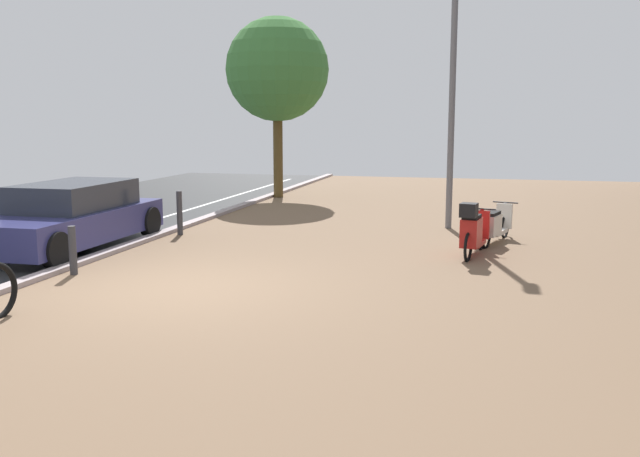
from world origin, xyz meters
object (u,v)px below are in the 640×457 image
(scooter_near, at_px, (473,231))
(scooter_mid, at_px, (494,225))
(street_tree, at_px, (277,70))
(bollard_far, at_px, (180,213))
(lamp_post, at_px, (453,76))
(parked_car_near, at_px, (70,217))
(bollard_near, at_px, (73,250))

(scooter_near, xyz_separation_m, scooter_mid, (0.37, 1.43, -0.10))
(street_tree, relative_size, bollard_far, 5.89)
(street_tree, bearing_deg, lamp_post, -41.75)
(bollard_far, bearing_deg, scooter_mid, 4.46)
(scooter_near, distance_m, parked_car_near, 7.58)
(scooter_near, relative_size, bollard_near, 2.18)
(street_tree, height_order, bollard_far, street_tree)
(lamp_post, xyz_separation_m, bollard_near, (-5.52, -6.20, -3.00))
(parked_car_near, bearing_deg, lamp_post, 31.25)
(scooter_mid, relative_size, parked_car_near, 0.42)
(parked_car_near, bearing_deg, street_tree, 81.96)
(bollard_near, xyz_separation_m, bollard_far, (0.00, 3.90, 0.08))
(bollard_near, distance_m, bollard_far, 3.90)
(scooter_near, distance_m, street_tree, 10.88)
(lamp_post, bearing_deg, bollard_near, -131.67)
(bollard_near, bearing_deg, lamp_post, 48.33)
(bollard_near, height_order, bollard_far, bollard_far)
(parked_car_near, distance_m, street_tree, 9.85)
(bollard_far, bearing_deg, bollard_near, -90.00)
(parked_car_near, height_order, street_tree, street_tree)
(parked_car_near, xyz_separation_m, street_tree, (1.30, 9.18, 3.33))
(bollard_near, relative_size, bollard_far, 0.83)
(scooter_mid, xyz_separation_m, street_tree, (-6.59, 6.79, 3.56))
(lamp_post, distance_m, street_tree, 7.52)
(scooter_mid, relative_size, lamp_post, 0.29)
(scooter_mid, distance_m, street_tree, 10.11)
(scooter_mid, height_order, lamp_post, lamp_post)
(scooter_mid, bearing_deg, lamp_post, 118.90)
(scooter_near, xyz_separation_m, bollard_near, (-6.14, -2.97, -0.08))
(lamp_post, bearing_deg, parked_car_near, -148.75)
(parked_car_near, relative_size, street_tree, 0.78)
(street_tree, bearing_deg, parked_car_near, -98.04)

